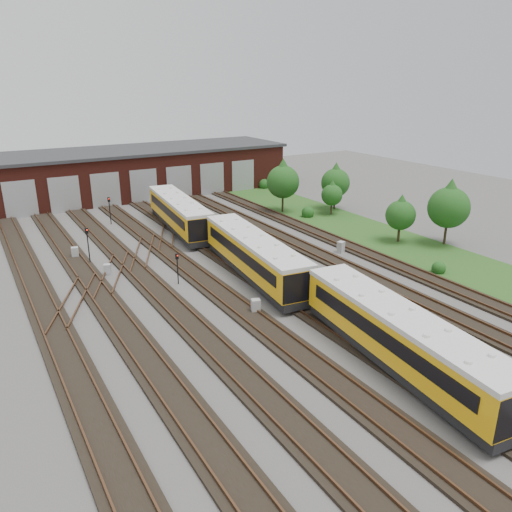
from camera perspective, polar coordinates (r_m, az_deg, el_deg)
ground at (r=37.68m, az=-0.05°, el=-4.80°), size 120.00×120.00×0.00m
track_network at (r=38.02m, az=-0.72°, el=-4.39°), size 30.40×70.00×0.33m
maintenance_shed at (r=72.72m, az=-16.55°, el=9.01°), size 51.00×12.50×6.35m
grass_verge at (r=55.99m, az=11.55°, el=3.08°), size 8.00×55.00×0.05m
metro_train at (r=40.78m, az=-0.22°, el=0.11°), size 4.49×47.61×3.18m
signal_mast_0 at (r=46.21m, az=-18.67°, el=1.60°), size 0.28×0.27×3.31m
signal_mast_1 at (r=40.02m, az=-8.98°, el=-0.97°), size 0.25×0.24×2.58m
signal_mast_2 at (r=58.50m, az=-16.40°, el=5.39°), size 0.26×0.25×3.12m
signal_mast_3 at (r=56.36m, az=-7.37°, el=5.24°), size 0.26×0.25×2.72m
relay_cabinet_0 at (r=43.69m, az=-16.62°, el=-1.49°), size 0.68×0.63×0.93m
relay_cabinet_1 at (r=48.72m, az=-19.98°, el=0.38°), size 0.71×0.63×1.02m
relay_cabinet_2 at (r=35.16m, az=-0.03°, el=-5.76°), size 0.74×0.68×1.02m
relay_cabinet_3 at (r=50.79m, az=-7.06°, el=2.11°), size 0.54×0.46×0.86m
relay_cabinet_4 at (r=47.90m, az=9.67°, el=1.02°), size 0.78×0.71×1.07m
tree_0 at (r=61.21m, az=3.11°, el=8.90°), size 3.98×3.98×6.60m
tree_1 at (r=60.91m, az=8.68°, el=7.19°), size 2.55×2.55×4.23m
tree_2 at (r=63.37m, az=9.09°, el=8.65°), size 3.57×3.57×5.91m
tree_3 at (r=51.61m, az=16.23°, el=4.89°), size 2.96×2.96×4.91m
tree_4 at (r=51.97m, az=21.23°, el=5.70°), size 4.00×4.00×6.64m
bush_0 at (r=44.97m, az=20.18°, el=-1.11°), size 1.18×1.18×1.18m
bush_1 at (r=59.87m, az=5.95°, el=5.16°), size 1.49×1.49×1.49m
bush_2 at (r=75.77m, az=0.94°, el=8.36°), size 1.62×1.62×1.62m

